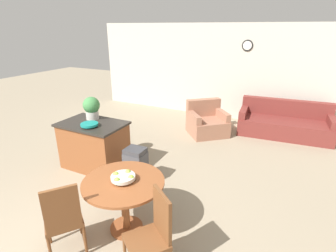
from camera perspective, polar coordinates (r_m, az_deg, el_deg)
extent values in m
cube|color=beige|center=(7.99, 11.14, 11.51)|extent=(8.00, 0.06, 2.70)
cylinder|color=black|center=(7.70, 16.91, 16.43)|extent=(0.29, 0.02, 0.29)
cylinder|color=white|center=(7.69, 16.89, 16.43)|extent=(0.24, 0.01, 0.24)
cylinder|color=brown|center=(3.88, -9.00, -20.97)|extent=(0.44, 0.44, 0.04)
cylinder|color=brown|center=(3.65, -9.33, -16.71)|extent=(0.11, 0.11, 0.69)
cylinder|color=brown|center=(3.45, -9.69, -11.94)|extent=(1.05, 1.05, 0.03)
cylinder|color=brown|center=(3.84, -24.60, -19.84)|extent=(0.04, 0.04, 0.42)
cylinder|color=brown|center=(3.84, -18.61, -18.89)|extent=(0.04, 0.04, 0.42)
cylinder|color=brown|center=(3.55, -24.24, -23.70)|extent=(0.04, 0.04, 0.42)
cylinder|color=brown|center=(3.55, -17.59, -22.64)|extent=(0.04, 0.04, 0.42)
cube|color=brown|center=(3.54, -21.78, -18.39)|extent=(0.59, 0.59, 0.05)
cube|color=brown|center=(3.22, -22.14, -16.38)|extent=(0.27, 0.33, 0.53)
cylinder|color=brown|center=(3.32, -9.38, -25.40)|extent=(0.04, 0.04, 0.42)
cylinder|color=brown|center=(3.41, -2.66, -23.60)|extent=(0.04, 0.04, 0.42)
cube|color=brown|center=(3.07, -4.75, -23.82)|extent=(0.59, 0.59, 0.05)
cube|color=brown|center=(2.93, -1.28, -18.69)|extent=(0.33, 0.27, 0.53)
cylinder|color=silver|center=(3.43, -9.72, -11.48)|extent=(0.12, 0.12, 0.03)
cylinder|color=silver|center=(3.41, -9.76, -10.94)|extent=(0.31, 0.31, 0.05)
sphere|color=#99C142|center=(3.36, -8.05, -11.13)|extent=(0.08, 0.08, 0.08)
sphere|color=#99C142|center=(3.48, -8.69, -10.00)|extent=(0.08, 0.08, 0.08)
sphere|color=#99C142|center=(3.46, -11.29, -10.37)|extent=(0.08, 0.08, 0.08)
sphere|color=#99C142|center=(3.34, -11.06, -11.60)|extent=(0.08, 0.08, 0.08)
cube|color=brown|center=(5.26, -15.70, -4.21)|extent=(1.16, 0.75, 0.87)
cube|color=#2D2823|center=(5.10, -16.19, 0.42)|extent=(1.22, 0.81, 0.04)
cylinder|color=teal|center=(4.91, -16.70, 0.00)|extent=(0.11, 0.11, 0.02)
cylinder|color=teal|center=(4.90, -16.74, 0.35)|extent=(0.31, 0.31, 0.04)
cylinder|color=beige|center=(5.30, -16.13, 2.33)|extent=(0.24, 0.24, 0.16)
sphere|color=#478E4C|center=(5.24, -16.35, 4.39)|extent=(0.32, 0.32, 0.32)
cube|color=#47474C|center=(4.65, -7.00, -9.02)|extent=(0.35, 0.30, 0.58)
cube|color=#3C3C41|center=(4.50, -7.18, -5.38)|extent=(0.33, 0.29, 0.08)
cube|color=maroon|center=(7.21, 23.86, -0.32)|extent=(2.24, 1.10, 0.42)
cube|color=maroon|center=(7.43, 24.30, 3.66)|extent=(2.18, 0.38, 0.43)
cube|color=maroon|center=(7.19, 16.01, 1.46)|extent=(0.23, 0.86, 0.61)
cube|color=maroon|center=(7.30, 31.80, -0.67)|extent=(0.23, 0.86, 0.61)
cube|color=#A87056|center=(6.75, 8.56, -0.18)|extent=(1.22, 1.21, 0.40)
cube|color=#A87056|center=(6.89, 7.71, 4.03)|extent=(0.79, 0.72, 0.44)
cube|color=#A87056|center=(6.58, 5.55, 0.33)|extent=(0.60, 0.66, 0.60)
cube|color=#A87056|center=(6.86, 11.53, 0.88)|extent=(0.60, 0.66, 0.60)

